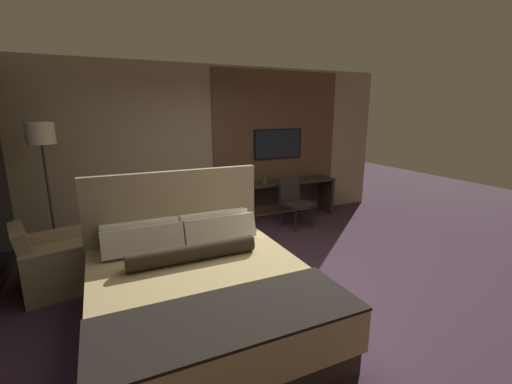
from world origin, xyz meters
TOP-DOWN VIEW (x-y plane):
  - ground_plane at (0.00, 0.00)m, footprint 16.00×16.00m
  - wall_back_tv_panel at (0.20, 2.59)m, footprint 7.20×0.09m
  - bed at (-1.02, -0.34)m, footprint 2.00×2.23m
  - desk at (1.37, 2.32)m, footprint 2.08×0.49m
  - tv at (1.37, 2.52)m, footprint 1.00×0.04m
  - desk_chair at (1.31, 1.81)m, footprint 0.57×0.56m
  - armchair_by_window at (-2.35, 1.11)m, footprint 0.99×1.01m
  - floor_lamp at (-2.42, 1.92)m, footprint 0.34×0.34m
  - vase_tall at (0.94, 2.22)m, footprint 0.11×0.11m
  - book at (1.36, 2.30)m, footprint 0.26×0.22m

SIDE VIEW (x-z plane):
  - ground_plane at x=0.00m, z-range 0.00..0.00m
  - armchair_by_window at x=-2.35m, z-range -0.13..0.68m
  - bed at x=-1.02m, z-range -0.33..1.04m
  - desk at x=1.37m, z-range 0.14..0.87m
  - desk_chair at x=1.31m, z-range 0.08..0.95m
  - book at x=1.36m, z-range 0.73..0.76m
  - vase_tall at x=0.94m, z-range 0.73..1.02m
  - wall_back_tv_panel at x=0.20m, z-range 0.00..2.80m
  - tv at x=1.37m, z-range 1.13..1.69m
  - floor_lamp at x=-2.42m, z-range 0.65..2.55m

